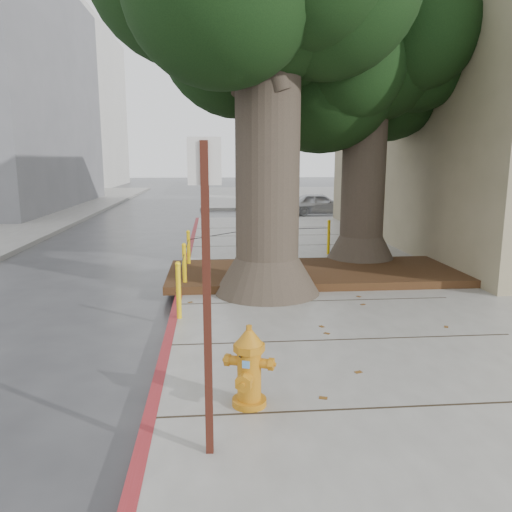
{
  "coord_description": "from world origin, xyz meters",
  "views": [
    {
      "loc": [
        -1.34,
        -6.66,
        2.69
      ],
      "look_at": [
        -0.62,
        1.51,
        1.1
      ],
      "focal_mm": 35.0,
      "sensor_mm": 36.0,
      "label": 1
    }
  ],
  "objects": [
    {
      "name": "car_red",
      "position": [
        12.42,
        18.47,
        0.58
      ],
      "size": [
        3.57,
        1.37,
        1.16
      ],
      "primitive_type": "imported",
      "rotation": [
        0.0,
        0.0,
        1.53
      ],
      "color": "maroon",
      "rests_on": "ground"
    },
    {
      "name": "building_side_grey",
      "position": [
        22.0,
        32.0,
        6.0
      ],
      "size": [
        12.0,
        14.0,
        12.0
      ],
      "primitive_type": "cube",
      "color": "slate",
      "rests_on": "ground"
    },
    {
      "name": "tree_near",
      "position": [
        0.03,
        2.82,
        5.39
      ],
      "size": [
        4.5,
        3.8,
        7.68
      ],
      "color": "#4C3F33",
      "rests_on": "sidewalk_main"
    },
    {
      "name": "bollard_ring",
      "position": [
        -0.87,
        4.38,
        0.66
      ],
      "size": [
        3.79,
        5.39,
        0.95
      ],
      "color": "yellow",
      "rests_on": "sidewalk_main"
    },
    {
      "name": "fire_hydrant",
      "position": [
        -0.98,
        -1.82,
        0.58
      ],
      "size": [
        0.46,
        0.46,
        0.88
      ],
      "rotation": [
        0.0,
        0.0,
        -0.33
      ],
      "color": "orange",
      "rests_on": "sidewalk_main"
    },
    {
      "name": "ground",
      "position": [
        0.0,
        0.0,
        0.0
      ],
      "size": [
        140.0,
        140.0,
        0.0
      ],
      "primitive_type": "plane",
      "color": "#28282B",
      "rests_on": "ground"
    },
    {
      "name": "car_dark",
      "position": [
        -11.42,
        18.26,
        0.57
      ],
      "size": [
        1.66,
        3.94,
        1.14
      ],
      "primitive_type": "imported",
      "rotation": [
        0.0,
        0.0,
        -0.02
      ],
      "color": "black",
      "rests_on": "ground"
    },
    {
      "name": "tree_far",
      "position": [
        2.64,
        5.32,
        5.02
      ],
      "size": [
        4.5,
        3.8,
        7.17
      ],
      "color": "#4C3F33",
      "rests_on": "sidewalk_main"
    },
    {
      "name": "car_silver",
      "position": [
        3.91,
        17.51,
        0.54
      ],
      "size": [
        3.2,
        1.3,
        1.09
      ],
      "primitive_type": "imported",
      "rotation": [
        0.0,
        0.0,
        1.56
      ],
      "color": "#B9BABE",
      "rests_on": "ground"
    },
    {
      "name": "planter_bed",
      "position": [
        0.9,
        3.9,
        0.23
      ],
      "size": [
        6.4,
        2.6,
        0.16
      ],
      "primitive_type": "cube",
      "color": "black",
      "rests_on": "sidewalk_main"
    },
    {
      "name": "sidewalk_far",
      "position": [
        6.0,
        30.0,
        0.07
      ],
      "size": [
        16.0,
        20.0,
        0.15
      ],
      "primitive_type": "cube",
      "color": "slate",
      "rests_on": "ground"
    },
    {
      "name": "building_side_white",
      "position": [
        16.0,
        26.0,
        4.5
      ],
      "size": [
        10.0,
        10.0,
        9.0
      ],
      "primitive_type": "cube",
      "color": "silver",
      "rests_on": "ground"
    },
    {
      "name": "building_far_white",
      "position": [
        -17.0,
        45.0,
        7.5
      ],
      "size": [
        12.0,
        18.0,
        15.0
      ],
      "primitive_type": "cube",
      "color": "silver",
      "rests_on": "ground"
    },
    {
      "name": "signpost",
      "position": [
        -1.39,
        -2.64,
        1.69
      ],
      "size": [
        0.27,
        0.07,
        2.72
      ],
      "rotation": [
        0.0,
        0.0,
        -0.06
      ],
      "color": "#471911",
      "rests_on": "sidewalk_main"
    },
    {
      "name": "curb_red",
      "position": [
        -2.0,
        2.5,
        0.07
      ],
      "size": [
        0.14,
        26.0,
        0.16
      ],
      "primitive_type": "cube",
      "color": "maroon",
      "rests_on": "ground"
    }
  ]
}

